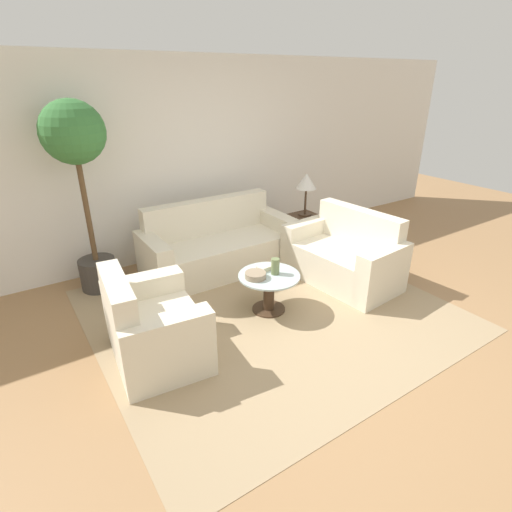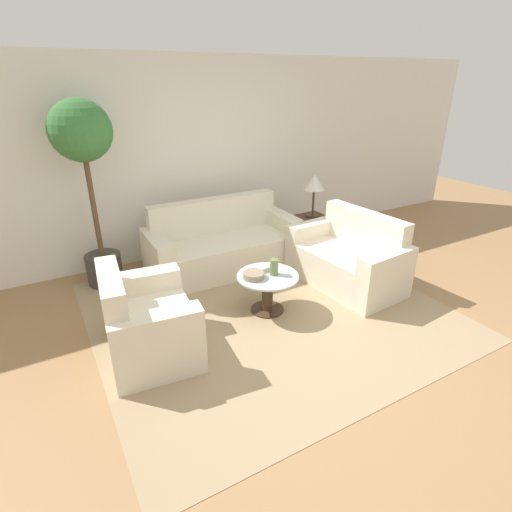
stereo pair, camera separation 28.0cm
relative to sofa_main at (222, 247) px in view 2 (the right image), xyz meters
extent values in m
plane|color=#9E754C|center=(0.10, -1.99, -0.29)|extent=(14.00, 14.00, 0.00)
cube|color=white|center=(0.10, 0.75, 1.01)|extent=(10.00, 0.06, 2.60)
cube|color=tan|center=(-0.04, -1.23, -0.29)|extent=(3.55, 3.30, 0.01)
cube|color=beige|center=(0.00, -0.08, -0.08)|extent=(1.75, 0.81, 0.43)
cube|color=beige|center=(0.00, 0.23, 0.15)|extent=(1.75, 0.18, 0.88)
cube|color=beige|center=(-0.87, -0.08, 0.02)|extent=(0.20, 0.81, 0.63)
cube|color=beige|center=(0.87, -0.08, 0.02)|extent=(0.20, 0.81, 0.63)
cube|color=beige|center=(-1.32, -1.31, -0.08)|extent=(0.82, 0.87, 0.43)
cube|color=beige|center=(-1.60, -1.29, 0.13)|extent=(0.26, 0.81, 0.85)
cube|color=beige|center=(-1.36, -1.71, 0.02)|extent=(0.76, 0.28, 0.63)
cube|color=beige|center=(-1.28, -0.92, 0.02)|extent=(0.76, 0.28, 0.63)
cube|color=beige|center=(1.09, -1.15, -0.08)|extent=(0.87, 1.24, 0.43)
cube|color=beige|center=(1.39, -1.13, 0.14)|extent=(0.28, 1.19, 0.87)
cube|color=beige|center=(1.04, -0.57, 0.02)|extent=(0.78, 0.27, 0.63)
cube|color=beige|center=(1.15, -1.74, 0.02)|extent=(0.78, 0.27, 0.63)
cylinder|color=#422D1E|center=(-0.04, -1.23, -0.28)|extent=(0.36, 0.36, 0.02)
cylinder|color=#422D1E|center=(-0.04, -1.23, -0.09)|extent=(0.12, 0.12, 0.41)
cylinder|color=#B2C6C6|center=(-0.04, -1.23, 0.13)|extent=(0.65, 0.65, 0.02)
cube|color=#422D1E|center=(1.35, -0.14, -0.03)|extent=(0.40, 0.40, 0.52)
cylinder|color=#422D1E|center=(1.35, -0.14, 0.24)|extent=(0.18, 0.18, 0.02)
cylinder|color=#422D1E|center=(1.35, -0.14, 0.44)|extent=(0.03, 0.03, 0.36)
cone|color=beige|center=(1.35, -0.14, 0.72)|extent=(0.29, 0.29, 0.21)
cylinder|color=#3D3833|center=(-1.44, 0.30, -0.11)|extent=(0.41, 0.41, 0.37)
cylinder|color=brown|center=(-1.44, 0.30, 0.71)|extent=(0.06, 0.06, 1.25)
sphere|color=#387538|center=(-1.44, 0.30, 1.52)|extent=(0.66, 0.66, 0.66)
cylinder|color=#6B7A4C|center=(0.03, -1.24, 0.22)|extent=(0.09, 0.09, 0.17)
cylinder|color=gray|center=(-0.20, -1.21, 0.17)|extent=(0.22, 0.22, 0.06)
cube|color=beige|center=(0.00, -1.10, 0.16)|extent=(0.19, 0.13, 0.05)
camera|label=1|loc=(-2.21, -4.26, 2.03)|focal=28.00mm
camera|label=2|loc=(-1.98, -4.41, 2.03)|focal=28.00mm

